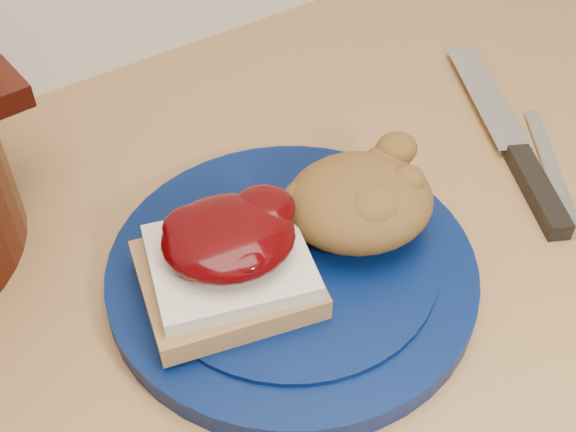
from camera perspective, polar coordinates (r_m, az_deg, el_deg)
plate at (r=0.58m, az=0.32°, el=-4.34°), size 0.38×0.38×0.02m
sandwich at (r=0.54m, az=-4.75°, el=-3.44°), size 0.15×0.14×0.06m
stuffing_mound at (r=0.58m, az=5.65°, el=1.13°), size 0.15×0.14×0.06m
chef_knife at (r=0.72m, az=18.01°, el=4.11°), size 0.16×0.28×0.02m
butter_knife at (r=0.73m, az=20.13°, el=3.56°), size 0.12×0.15×0.00m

